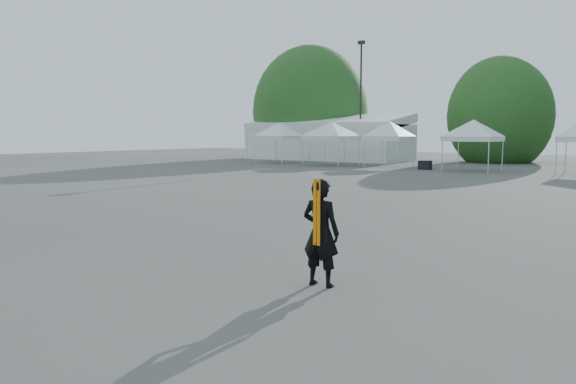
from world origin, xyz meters
The scene contains 11 objects.
ground centered at (0.00, 0.00, 0.00)m, with size 120.00×120.00×0.00m, color #474442.
marquee centered at (-22.00, 35.00, 1.97)m, with size 15.00×6.25×4.23m.
light_pole_west centered at (-18.00, 34.00, 5.77)m, with size 0.60×0.25×10.30m.
tree_far_w centered at (-26.00, 38.00, 4.54)m, with size 4.80×4.80×7.30m.
tree_mid_w centered at (-8.00, 40.00, 3.93)m, with size 4.16×4.16×6.33m.
tent_a centered at (-22.30, 27.96, 3.06)m, with size 4.05×4.05×3.88m.
tent_b centered at (-16.90, 27.57, 3.06)m, with size 4.69×4.69×3.88m.
tent_c centered at (-12.37, 28.23, 3.06)m, with size 4.02×4.02×3.88m.
tent_d centered at (-6.01, 27.40, 3.06)m, with size 4.45×4.45×3.88m.
man centered at (1.18, -1.56, 0.87)m, with size 0.66×0.46×1.74m.
crate_west centered at (-9.08, 27.02, 0.30)m, with size 0.78×0.61×0.61m, color black.
Camera 1 is at (6.03, -8.98, 2.46)m, focal length 35.00 mm.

